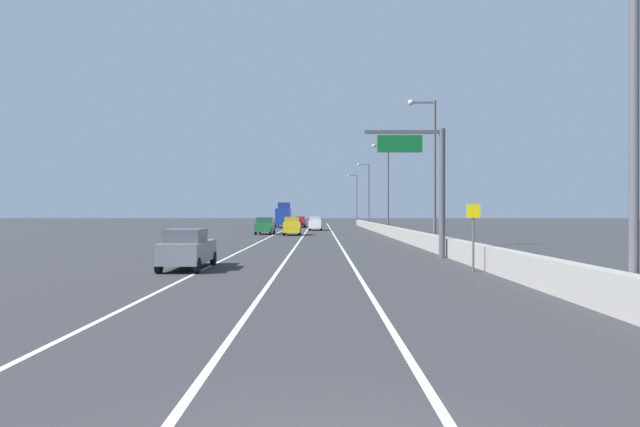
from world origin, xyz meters
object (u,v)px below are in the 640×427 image
speed_advisory_sign (473,232)px  lamp_post_right_fourth (367,191)px  overhead_sign_gantry (429,176)px  lamp_post_right_fifth (356,196)px  car_yellow_3 (292,226)px  car_red_1 (300,222)px  box_truck (283,216)px  lamp_post_right_third (386,183)px  car_green_2 (265,226)px  lamp_post_right_second (431,163)px  car_gray_0 (187,249)px  lamp_post_right_near (625,70)px  car_white_4 (315,223)px

speed_advisory_sign → lamp_post_right_fourth: 67.73m
overhead_sign_gantry → speed_advisory_sign: overhead_sign_gantry is taller
lamp_post_right_fifth → car_yellow_3: lamp_post_right_fifth is taller
speed_advisory_sign → car_red_1: speed_advisory_sign is taller
car_red_1 → box_truck: size_ratio=0.53×
lamp_post_right_fourth → car_red_1: size_ratio=2.55×
speed_advisory_sign → lamp_post_right_fourth: size_ratio=0.27×
lamp_post_right_third → lamp_post_right_fourth: (0.02, 25.69, 0.00)m
lamp_post_right_third → car_green_2: bearing=-169.3°
lamp_post_right_third → lamp_post_right_second: bearing=-89.7°
car_red_1 → car_yellow_3: bearing=-89.6°
lamp_post_right_second → car_green_2: 27.86m
lamp_post_right_fifth → car_red_1: 28.85m
overhead_sign_gantry → car_gray_0: overhead_sign_gantry is taller
lamp_post_right_second → lamp_post_right_fifth: 77.07m
car_gray_0 → car_green_2: car_green_2 is taller
lamp_post_right_near → lamp_post_right_fifth: 102.76m
car_red_1 → lamp_post_right_near: bearing=-81.6°
car_gray_0 → car_yellow_3: 35.55m
car_green_2 → car_yellow_3: (3.38, -2.43, 0.04)m
lamp_post_right_third → lamp_post_right_fifth: size_ratio=1.00×
overhead_sign_gantry → car_green_2: size_ratio=1.73×
overhead_sign_gantry → box_truck: overhead_sign_gantry is taller
overhead_sign_gantry → lamp_post_right_second: (2.06, 9.02, 1.60)m
lamp_post_right_fifth → box_truck: lamp_post_right_fifth is taller
overhead_sign_gantry → speed_advisory_sign: size_ratio=2.50×
car_gray_0 → box_truck: (-0.19, 66.44, 1.06)m
overhead_sign_gantry → car_yellow_3: (-9.54, 29.47, -3.68)m
lamp_post_right_second → lamp_post_right_fourth: size_ratio=1.00×
car_gray_0 → overhead_sign_gantry: bearing=25.5°
car_gray_0 → lamp_post_right_second: bearing=45.8°
car_yellow_3 → lamp_post_right_third: bearing=24.6°
lamp_post_right_second → speed_advisory_sign: bearing=-95.7°
speed_advisory_sign → car_gray_0: bearing=174.7°
lamp_post_right_third → car_green_2: (-14.82, -2.81, -5.32)m
car_white_4 → box_truck: box_truck is taller
speed_advisory_sign → lamp_post_right_fifth: size_ratio=0.27×
lamp_post_right_third → car_green_2: 15.99m
car_green_2 → box_truck: box_truck is taller
overhead_sign_gantry → lamp_post_right_third: 34.80m
car_yellow_3 → lamp_post_right_fourth: bearing=69.7°
lamp_post_right_fifth → car_white_4: size_ratio=2.36×
lamp_post_right_second → box_truck: (-14.75, 51.46, -4.33)m
car_white_4 → car_gray_0: bearing=-96.1°
car_white_4 → lamp_post_right_third: bearing=-49.9°
overhead_sign_gantry → lamp_post_right_second: size_ratio=0.67×
speed_advisory_sign → car_white_4: 52.97m
overhead_sign_gantry → car_white_4: 45.97m
speed_advisory_sign → car_yellow_3: bearing=105.2°
lamp_post_right_third → car_yellow_3: (-11.44, -5.24, -5.28)m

